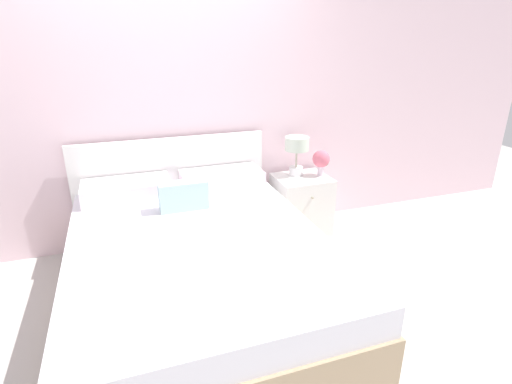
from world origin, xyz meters
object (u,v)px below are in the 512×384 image
bed (197,265)px  table_lamp (297,149)px  nightstand (301,204)px  flower_vase (321,160)px

bed → table_lamp: (1.15, 0.87, 0.52)m
nightstand → flower_vase: 0.47m
bed → flower_vase: (1.36, 0.78, 0.41)m
nightstand → flower_vase: size_ratio=2.27×
table_lamp → flower_vase: table_lamp is taller
nightstand → bed: bearing=-146.2°
nightstand → table_lamp: bearing=111.7°
table_lamp → nightstand: bearing=-68.3°
nightstand → flower_vase: (0.19, -0.01, 0.43)m
nightstand → flower_vase: bearing=-3.8°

